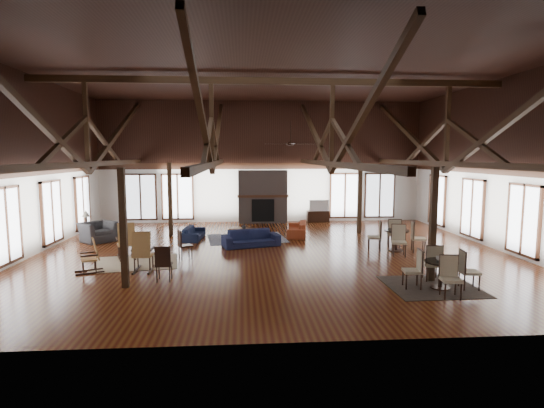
{
  "coord_description": "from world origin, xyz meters",
  "views": [
    {
      "loc": [
        -1.03,
        -14.22,
        3.35
      ],
      "look_at": [
        0.06,
        1.0,
        1.58
      ],
      "focal_mm": 28.0,
      "sensor_mm": 36.0,
      "label": 1
    }
  ],
  "objects": [
    {
      "name": "floor",
      "position": [
        0.0,
        0.0,
        0.0
      ],
      "size": [
        16.0,
        16.0,
        0.0
      ],
      "primitive_type": "plane",
      "color": "#5C3113",
      "rests_on": "ground"
    },
    {
      "name": "ceiling",
      "position": [
        0.0,
        0.0,
        6.0
      ],
      "size": [
        16.0,
        14.0,
        0.02
      ],
      "primitive_type": "cube",
      "color": "black",
      "rests_on": "wall_back"
    },
    {
      "name": "wall_back",
      "position": [
        0.0,
        7.0,
        3.0
      ],
      "size": [
        16.0,
        0.02,
        6.0
      ],
      "primitive_type": "cube",
      "color": "silver",
      "rests_on": "floor"
    },
    {
      "name": "wall_front",
      "position": [
        0.0,
        -7.0,
        3.0
      ],
      "size": [
        16.0,
        0.02,
        6.0
      ],
      "primitive_type": "cube",
      "color": "silver",
      "rests_on": "floor"
    },
    {
      "name": "wall_left",
      "position": [
        -8.0,
        0.0,
        3.0
      ],
      "size": [
        0.02,
        14.0,
        6.0
      ],
      "primitive_type": "cube",
      "color": "silver",
      "rests_on": "floor"
    },
    {
      "name": "wall_right",
      "position": [
        8.0,
        0.0,
        3.0
      ],
      "size": [
        0.02,
        14.0,
        6.0
      ],
      "primitive_type": "cube",
      "color": "silver",
      "rests_on": "floor"
    },
    {
      "name": "roof_truss",
      "position": [
        0.0,
        0.0,
        4.03
      ],
      "size": [
        15.6,
        14.07,
        3.14
      ],
      "color": "black",
      "rests_on": "wall_back"
    },
    {
      "name": "post_grid",
      "position": [
        0.0,
        0.0,
        1.52
      ],
      "size": [
        8.16,
        7.16,
        3.05
      ],
      "color": "black",
      "rests_on": "floor"
    },
    {
      "name": "fireplace",
      "position": [
        0.0,
        6.67,
        1.29
      ],
      "size": [
        2.5,
        0.69,
        2.6
      ],
      "color": "brown",
      "rests_on": "floor"
    },
    {
      "name": "ceiling_fan",
      "position": [
        0.5,
        -1.0,
        3.73
      ],
      "size": [
        1.6,
        1.6,
        0.75
      ],
      "color": "black",
      "rests_on": "roof_truss"
    },
    {
      "name": "sofa_navy_front",
      "position": [
        -0.7,
        1.15,
        0.3
      ],
      "size": [
        2.22,
        1.35,
        0.61
      ],
      "primitive_type": "imported",
      "rotation": [
        0.0,
        0.0,
        0.28
      ],
      "color": "#131836",
      "rests_on": "floor"
    },
    {
      "name": "sofa_navy_left",
      "position": [
        -2.96,
        2.67,
        0.25
      ],
      "size": [
        1.75,
        0.81,
        0.5
      ],
      "primitive_type": "imported",
      "rotation": [
        0.0,
        0.0,
        1.48
      ],
      "color": "#141B37",
      "rests_on": "floor"
    },
    {
      "name": "sofa_orange",
      "position": [
        1.25,
        3.15,
        0.28
      ],
      "size": [
        2.03,
        1.06,
        0.57
      ],
      "primitive_type": "imported",
      "rotation": [
        0.0,
        0.0,
        -1.73
      ],
      "color": "maroon",
      "rests_on": "floor"
    },
    {
      "name": "coffee_table",
      "position": [
        -0.98,
        2.65,
        0.36
      ],
      "size": [
        1.2,
        0.9,
        0.41
      ],
      "rotation": [
        0.0,
        0.0,
        -0.37
      ],
      "color": "brown",
      "rests_on": "floor"
    },
    {
      "name": "vase",
      "position": [
        -0.95,
        2.58,
        0.51
      ],
      "size": [
        0.2,
        0.2,
        0.19
      ],
      "primitive_type": "imported",
      "rotation": [
        0.0,
        0.0,
        0.11
      ],
      "color": "#B2B2B2",
      "rests_on": "coffee_table"
    },
    {
      "name": "armchair",
      "position": [
        -6.64,
        2.46,
        0.38
      ],
      "size": [
        1.55,
        1.56,
        0.76
      ],
      "primitive_type": "imported",
      "rotation": [
        0.0,
        0.0,
        0.81
      ],
      "color": "#29282B",
      "rests_on": "floor"
    },
    {
      "name": "side_table_lamp",
      "position": [
        -7.3,
        3.16,
        0.43
      ],
      "size": [
        0.45,
        0.45,
        1.14
      ],
      "color": "black",
      "rests_on": "floor"
    },
    {
      "name": "rocking_chair_a",
      "position": [
        -4.77,
        -0.47,
        0.56
      ],
      "size": [
        0.79,
        1.04,
        1.19
      ],
      "rotation": [
        0.0,
        0.0,
        0.37
      ],
      "color": "olive",
      "rests_on": "floor"
    },
    {
      "name": "rocking_chair_b",
      "position": [
        -3.9,
        -2.04,
        0.56
      ],
      "size": [
        0.53,
        0.92,
        1.19
      ],
      "rotation": [
        0.0,
        0.0,
        -0.01
      ],
      "color": "olive",
      "rests_on": "floor"
    },
    {
      "name": "rocking_chair_c",
      "position": [
        -5.32,
        -2.0,
        0.46
      ],
      "size": [
        0.86,
        0.68,
        0.99
      ],
      "rotation": [
        0.0,
        0.0,
        1.99
      ],
      "color": "olive",
      "rests_on": "floor"
    },
    {
      "name": "side_chair_a",
      "position": [
        -2.95,
        -0.64,
        0.56
      ],
      "size": [
        0.53,
        0.53,
        0.96
      ],
      "rotation": [
        0.0,
        0.0,
        -1.17
      ],
      "color": "black",
      "rests_on": "floor"
    },
    {
      "name": "side_chair_b",
      "position": [
        -3.12,
        -3.08,
        0.56
      ],
      "size": [
        0.42,
        0.42,
        0.97
      ],
      "rotation": [
        0.0,
        0.0,
        0.02
      ],
      "color": "black",
      "rests_on": "floor"
    },
    {
      "name": "cafe_table_near",
      "position": [
        3.95,
        -4.16,
        0.49
      ],
      "size": [
        1.91,
        1.91,
        0.98
      ],
      "rotation": [
        0.0,
        0.0,
        -0.13
      ],
      "color": "black",
      "rests_on": "floor"
    },
    {
      "name": "cafe_table_far",
      "position": [
        4.35,
        0.02,
        0.52
      ],
      "size": [
        2.03,
        2.03,
        1.04
      ],
      "rotation": [
        0.0,
        0.0,
        -0.24
      ],
      "color": "black",
      "rests_on": "floor"
    },
    {
      "name": "cup_near",
      "position": [
        3.92,
        -4.07,
        0.76
      ],
      "size": [
        0.14,
        0.14,
        0.1
      ],
      "primitive_type": "imported",
      "rotation": [
        0.0,
        0.0,
        -0.1
      ],
      "color": "#B2B2B2",
      "rests_on": "cafe_table_near"
    },
    {
      "name": "cup_far",
      "position": [
        4.35,
        0.05,
        0.8
      ],
      "size": [
        0.16,
        0.16,
        0.1
      ],
      "primitive_type": "imported",
      "rotation": [
        0.0,
        0.0,
        -0.28
      ],
      "color": "#B2B2B2",
      "rests_on": "cafe_table_far"
    },
    {
      "name": "tv_console",
      "position": [
        2.8,
        6.75,
        0.27
      ],
      "size": [
        1.09,
        0.41,
        0.55
      ],
      "primitive_type": "cube",
      "color": "black",
      "rests_on": "floor"
    },
    {
      "name": "television",
      "position": [
        2.83,
        6.75,
        0.83
      ],
      "size": [
        0.98,
        0.17,
        0.56
      ],
      "primitive_type": "imported",
      "rotation": [
        0.0,
        0.0,
        0.05
      ],
      "color": "#B2B2B2",
      "rests_on": "tv_console"
    },
    {
      "name": "rug_tan",
      "position": [
        -4.36,
        -1.02,
        0.01
      ],
      "size": [
        2.8,
        2.34,
        0.01
      ],
      "primitive_type": "cube",
      "rotation": [
        0.0,
        0.0,
        0.15
      ],
      "color": "tan",
      "rests_on": "floor"
    },
    {
      "name": "rug_navy",
      "position": [
        -0.85,
        2.65,
        0.01
      ],
      "size": [
        3.31,
        2.65,
        0.01
      ],
      "primitive_type": "cube",
      "rotation": [
        0.0,
        0.0,
        0.13
      ],
      "color": "#182145",
      "rests_on": "floor"
    },
    {
      "name": "rug_dark",
      "position": [
        3.8,
        -4.02,
        0.01
      ],
      "size": [
        2.27,
        2.08,
        0.01
      ],
      "primitive_type": "cube",
      "rotation": [
        0.0,
        0.0,
        0.02
      ],
      "color": "black",
      "rests_on": "floor"
    }
  ]
}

